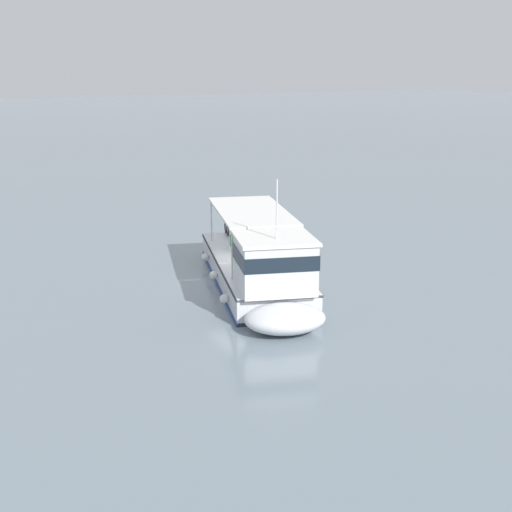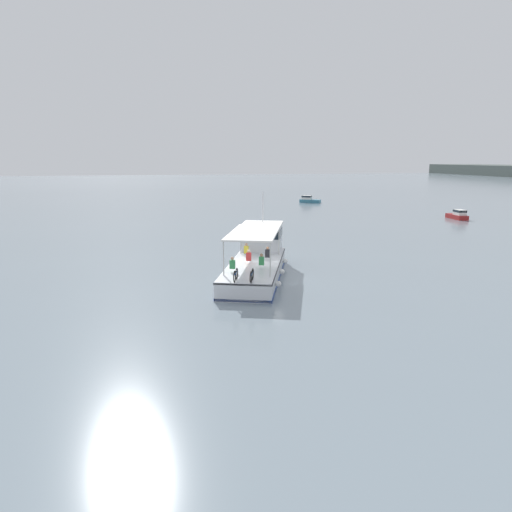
{
  "view_description": "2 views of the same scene",
  "coord_description": "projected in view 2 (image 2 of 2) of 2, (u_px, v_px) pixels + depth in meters",
  "views": [
    {
      "loc": [
        -26.29,
        14.58,
        9.24
      ],
      "look_at": [
        -0.64,
        -0.34,
        1.4
      ],
      "focal_mm": 50.53,
      "sensor_mm": 36.0,
      "label": 1
    },
    {
      "loc": [
        29.64,
        -7.03,
        7.8
      ],
      "look_at": [
        -0.64,
        -0.34,
        1.4
      ],
      "focal_mm": 33.39,
      "sensor_mm": 36.0,
      "label": 2
    }
  ],
  "objects": [
    {
      "name": "motorboat_outer_anchorage",
      "position": [
        309.0,
        200.0,
        84.5
      ],
      "size": [
        3.18,
        3.67,
        1.26
      ],
      "color": "teal",
      "rests_on": "ground"
    },
    {
      "name": "motorboat_horizon_west",
      "position": [
        458.0,
        215.0,
        61.79
      ],
      "size": [
        3.71,
        1.66,
        1.26
      ],
      "color": "maroon",
      "rests_on": "ground"
    },
    {
      "name": "ground_plane",
      "position": [
        263.0,
        278.0,
        31.41
      ],
      "size": [
        400.0,
        400.0,
        0.0
      ],
      "primitive_type": "plane",
      "color": "gray"
    },
    {
      "name": "ferry_main",
      "position": [
        258.0,
        259.0,
        32.73
      ],
      "size": [
        13.01,
        7.17,
        5.32
      ],
      "color": "silver",
      "rests_on": "ground"
    }
  ]
}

